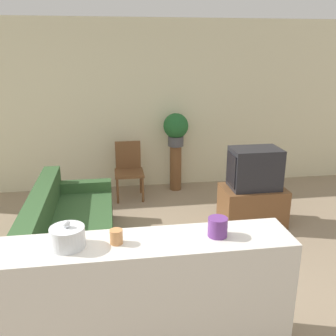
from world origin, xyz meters
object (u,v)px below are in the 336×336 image
television (254,168)px  potted_plant (176,128)px  couch (70,233)px  decorative_bowl (68,237)px  wooden_chair (129,168)px

television → potted_plant: bearing=118.3°
couch → decorative_bowl: decorative_bowl is taller
couch → television: size_ratio=3.16×
television → potted_plant: size_ratio=1.20×
couch → wooden_chair: wooden_chair is taller
wooden_chair → decorative_bowl: 3.37m
couch → potted_plant: bearing=51.2°
couch → potted_plant: size_ratio=3.78×
couch → wooden_chair: (0.75, 1.70, 0.20)m
television → decorative_bowl: size_ratio=2.72×
wooden_chair → potted_plant: 0.98m
couch → decorative_bowl: 1.76m
television → decorative_bowl: bearing=-136.1°
wooden_chair → decorative_bowl: (-0.56, -3.28, 0.57)m
wooden_chair → decorative_bowl: decorative_bowl is taller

